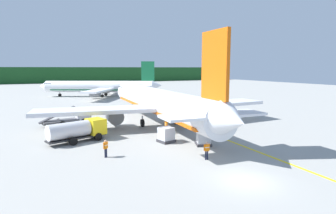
{
  "coord_description": "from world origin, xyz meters",
  "views": [
    {
      "loc": [
        -13.59,
        -15.51,
        8.38
      ],
      "look_at": [
        2.54,
        19.5,
        2.98
      ],
      "focal_mm": 29.69,
      "sensor_mm": 36.0,
      "label": 1
    }
  ],
  "objects_px": {
    "crew_supervisor": "(203,121)",
    "airliner_foreground": "(157,102)",
    "airliner_mid_apron": "(101,87)",
    "cargo_container_mid": "(166,135)",
    "crew_loader_left": "(166,125)",
    "crew_marshaller": "(207,149)",
    "service_truck_baggage": "(78,130)",
    "cargo_container_near": "(203,137)",
    "service_truck_fuel": "(75,117)",
    "crew_loader_right": "(106,147)"
  },
  "relations": [
    {
      "from": "airliner_mid_apron",
      "to": "service_truck_fuel",
      "type": "distance_m",
      "value": 41.17
    },
    {
      "from": "service_truck_fuel",
      "to": "crew_supervisor",
      "type": "relative_size",
      "value": 4.31
    },
    {
      "from": "airliner_foreground",
      "to": "airliner_mid_apron",
      "type": "relative_size",
      "value": 1.23
    },
    {
      "from": "cargo_container_near",
      "to": "crew_loader_right",
      "type": "bearing_deg",
      "value": 178.4
    },
    {
      "from": "airliner_mid_apron",
      "to": "cargo_container_mid",
      "type": "xyz_separation_m",
      "value": [
        -3.57,
        -54.4,
        -2.09
      ]
    },
    {
      "from": "service_truck_fuel",
      "to": "cargo_container_near",
      "type": "distance_m",
      "value": 21.3
    },
    {
      "from": "airliner_mid_apron",
      "to": "service_truck_fuel",
      "type": "height_order",
      "value": "airliner_mid_apron"
    },
    {
      "from": "crew_loader_left",
      "to": "crew_marshaller",
      "type": "bearing_deg",
      "value": -94.88
    },
    {
      "from": "service_truck_baggage",
      "to": "crew_supervisor",
      "type": "relative_size",
      "value": 4.04
    },
    {
      "from": "airliner_mid_apron",
      "to": "airliner_foreground",
      "type": "bearing_deg",
      "value": -90.75
    },
    {
      "from": "service_truck_baggage",
      "to": "cargo_container_mid",
      "type": "relative_size",
      "value": 3.47
    },
    {
      "from": "crew_loader_left",
      "to": "airliner_foreground",
      "type": "bearing_deg",
      "value": 78.66
    },
    {
      "from": "service_truck_fuel",
      "to": "crew_loader_right",
      "type": "distance_m",
      "value": 17.67
    },
    {
      "from": "crew_loader_right",
      "to": "crew_supervisor",
      "type": "relative_size",
      "value": 0.99
    },
    {
      "from": "cargo_container_near",
      "to": "crew_supervisor",
      "type": "relative_size",
      "value": 1.21
    },
    {
      "from": "cargo_container_mid",
      "to": "crew_loader_left",
      "type": "relative_size",
      "value": 1.11
    },
    {
      "from": "service_truck_baggage",
      "to": "cargo_container_mid",
      "type": "xyz_separation_m",
      "value": [
        9.08,
        -4.36,
        -0.54
      ]
    },
    {
      "from": "service_truck_fuel",
      "to": "crew_supervisor",
      "type": "distance_m",
      "value": 19.09
    },
    {
      "from": "airliner_mid_apron",
      "to": "service_truck_baggage",
      "type": "bearing_deg",
      "value": -104.2
    },
    {
      "from": "service_truck_baggage",
      "to": "crew_loader_left",
      "type": "bearing_deg",
      "value": -2.26
    },
    {
      "from": "cargo_container_near",
      "to": "crew_loader_left",
      "type": "height_order",
      "value": "cargo_container_near"
    },
    {
      "from": "cargo_container_mid",
      "to": "service_truck_baggage",
      "type": "bearing_deg",
      "value": 154.36
    },
    {
      "from": "crew_supervisor",
      "to": "airliner_foreground",
      "type": "bearing_deg",
      "value": 134.87
    },
    {
      "from": "airliner_mid_apron",
      "to": "crew_marshaller",
      "type": "xyz_separation_m",
      "value": [
        -2.72,
        -61.62,
        -1.95
      ]
    },
    {
      "from": "crew_marshaller",
      "to": "crew_supervisor",
      "type": "bearing_deg",
      "value": 59.8
    },
    {
      "from": "airliner_foreground",
      "to": "crew_marshaller",
      "type": "height_order",
      "value": "airliner_foreground"
    },
    {
      "from": "cargo_container_near",
      "to": "airliner_mid_apron",
      "type": "bearing_deg",
      "value": 89.59
    },
    {
      "from": "airliner_mid_apron",
      "to": "crew_supervisor",
      "type": "relative_size",
      "value": 19.82
    },
    {
      "from": "cargo_container_near",
      "to": "crew_marshaller",
      "type": "bearing_deg",
      "value": -118.42
    },
    {
      "from": "crew_loader_right",
      "to": "airliner_foreground",
      "type": "bearing_deg",
      "value": 50.12
    },
    {
      "from": "service_truck_baggage",
      "to": "crew_loader_right",
      "type": "height_order",
      "value": "service_truck_baggage"
    },
    {
      "from": "crew_supervisor",
      "to": "crew_loader_left",
      "type": "bearing_deg",
      "value": -170.71
    },
    {
      "from": "service_truck_baggage",
      "to": "crew_loader_right",
      "type": "bearing_deg",
      "value": -76.89
    },
    {
      "from": "service_truck_baggage",
      "to": "cargo_container_mid",
      "type": "bearing_deg",
      "value": -25.64
    },
    {
      "from": "service_truck_fuel",
      "to": "crew_supervisor",
      "type": "bearing_deg",
      "value": -31.9
    },
    {
      "from": "cargo_container_near",
      "to": "crew_loader_right",
      "type": "xyz_separation_m",
      "value": [
        -10.63,
        0.3,
        0.09
      ]
    },
    {
      "from": "airliner_foreground",
      "to": "crew_supervisor",
      "type": "height_order",
      "value": "airliner_foreground"
    },
    {
      "from": "service_truck_baggage",
      "to": "crew_marshaller",
      "type": "height_order",
      "value": "service_truck_baggage"
    },
    {
      "from": "cargo_container_near",
      "to": "crew_marshaller",
      "type": "height_order",
      "value": "cargo_container_near"
    },
    {
      "from": "service_truck_baggage",
      "to": "cargo_container_mid",
      "type": "distance_m",
      "value": 10.09
    },
    {
      "from": "cargo_container_mid",
      "to": "crew_supervisor",
      "type": "relative_size",
      "value": 1.16
    },
    {
      "from": "service_truck_baggage",
      "to": "crew_supervisor",
      "type": "height_order",
      "value": "service_truck_baggage"
    },
    {
      "from": "airliner_mid_apron",
      "to": "crew_loader_right",
      "type": "distance_m",
      "value": 58.13
    },
    {
      "from": "airliner_foreground",
      "to": "cargo_container_mid",
      "type": "distance_m",
      "value": 10.63
    },
    {
      "from": "cargo_container_near",
      "to": "crew_loader_left",
      "type": "xyz_separation_m",
      "value": [
        -1.37,
        6.86,
        0.15
      ]
    },
    {
      "from": "cargo_container_mid",
      "to": "crew_loader_right",
      "type": "bearing_deg",
      "value": -160.55
    },
    {
      "from": "cargo_container_near",
      "to": "cargo_container_mid",
      "type": "bearing_deg",
      "value": 137.24
    },
    {
      "from": "cargo_container_near",
      "to": "crew_marshaller",
      "type": "distance_m",
      "value": 4.87
    },
    {
      "from": "airliner_foreground",
      "to": "crew_supervisor",
      "type": "xyz_separation_m",
      "value": [
        4.92,
        -4.95,
        -2.38
      ]
    },
    {
      "from": "service_truck_fuel",
      "to": "cargo_container_mid",
      "type": "xyz_separation_m",
      "value": [
        8.29,
        -15.02,
        -0.3
      ]
    }
  ]
}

